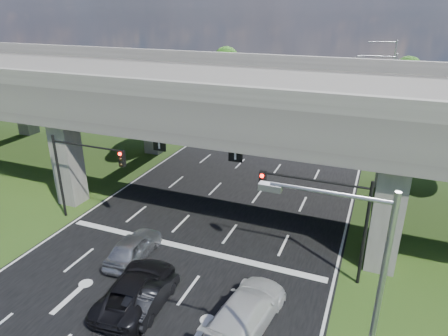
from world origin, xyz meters
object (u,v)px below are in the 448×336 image
Objects in this scene: signal_left at (82,166)px; car_silver at (134,247)px; car_trailing at (136,289)px; signal_right at (324,207)px; car_dark at (150,295)px; streetlight_far at (385,100)px; streetlight_beyond at (388,74)px; streetlight_near at (357,328)px; car_white at (247,310)px.

signal_left is 6.85m from car_silver.
car_silver is 3.84m from car_trailing.
car_trailing is at bearing -144.71° from signal_right.
signal_left is 1.49× the size of car_dark.
signal_right is 0.60× the size of streetlight_far.
streetlight_beyond is at bearing 90.00° from streetlight_far.
streetlight_near is (2.27, -9.94, 1.66)m from signal_right.
car_dark is (3.05, -3.15, -0.10)m from car_silver.
car_white reaches higher than car_trailing.
signal_left is 1.34× the size of car_silver.
car_white is (-4.70, -25.14, -5.01)m from streetlight_far.
signal_right is at bearing 0.00° from signal_left.
streetlight_beyond is 43.16m from car_dark.
signal_left is 0.60× the size of streetlight_near.
car_silver is at bearing -25.61° from signal_left.
car_trailing is at bearing -111.86° from streetlight_far.
signal_right is 9.86m from car_dark.
streetlight_far is 26.37m from car_silver.
signal_right is at bearing -145.05° from car_dark.
streetlight_near reaches higher than car_white.
car_white is at bearing 158.77° from car_silver.
streetlight_far is 1.00× the size of streetlight_beyond.
streetlight_far is (0.00, 30.00, 0.00)m from streetlight_near.
car_dark is at bearing -141.65° from signal_right.
signal_left is at bearing 150.98° from streetlight_near.
streetlight_near reaches higher than car_silver.
car_trailing is at bearing -36.96° from signal_left.
streetlight_near is 2.48× the size of car_dark.
car_silver is at bearing -165.97° from signal_right.
signal_right is 11.13m from car_silver.
car_silver is 0.80× the size of car_white.
streetlight_far is at bearing 48.22° from signal_left.
car_dark is 0.84m from car_trailing.
car_trailing is at bearing 157.72° from streetlight_near.
car_trailing reaches higher than car_dark.
car_white is at bearing -175.86° from car_dark.
signal_right is 36.17m from streetlight_beyond.
car_silver is 0.82× the size of car_trailing.
car_silver is 1.11× the size of car_dark.
signal_right is 15.65m from signal_left.
car_dark is at bearing 156.07° from streetlight_near.
car_dark is (-7.23, -5.72, -3.49)m from signal_right.
streetlight_far is (2.27, 20.06, 1.66)m from signal_right.
streetlight_far is at bearing 90.00° from streetlight_near.
signal_right is at bearing 102.88° from streetlight_near.
streetlight_near and streetlight_beyond have the same top height.
streetlight_near is 46.00m from streetlight_beyond.
signal_left reaches higher than car_silver.
streetlight_beyond is at bearing -106.22° from car_dark.
signal_right is 1.34× the size of car_silver.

